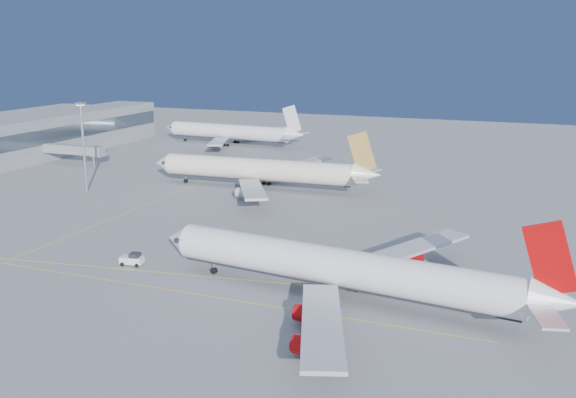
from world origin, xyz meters
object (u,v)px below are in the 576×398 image
at_px(airliner_virgin, 346,269).
at_px(airliner_etihad, 262,170).
at_px(pushback_tug, 132,259).
at_px(airliner_third, 232,132).
at_px(light_mast, 83,140).

height_order(airliner_virgin, airliner_etihad, airliner_etihad).
distance_m(airliner_etihad, pushback_tug, 67.98).
height_order(airliner_virgin, airliner_third, airliner_virgin).
distance_m(airliner_virgin, light_mast, 101.77).
distance_m(pushback_tug, light_mast, 67.59).
xyz_separation_m(airliner_third, light_mast, (-0.45, -90.11, 9.37)).
bearing_deg(airliner_virgin, pushback_tug, -175.50).
relative_size(airliner_etihad, light_mast, 2.76).
xyz_separation_m(airliner_etihad, light_mast, (-44.14, -21.50, 9.18)).
bearing_deg(airliner_third, light_mast, -86.30).
bearing_deg(light_mast, pushback_tug, -44.31).
relative_size(airliner_virgin, pushback_tug, 15.80).
bearing_deg(airliner_etihad, airliner_third, 119.73).
bearing_deg(pushback_tug, light_mast, 127.00).
relative_size(airliner_third, light_mast, 2.61).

